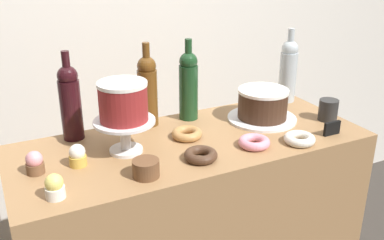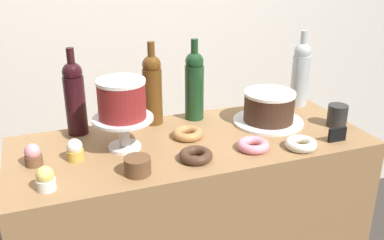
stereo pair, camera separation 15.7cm
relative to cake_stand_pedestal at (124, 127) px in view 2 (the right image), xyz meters
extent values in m
cube|color=silver|center=(0.24, 0.82, 0.27)|extent=(6.00, 0.05, 2.60)
cylinder|color=silver|center=(0.00, 0.00, -0.07)|extent=(0.11, 0.11, 0.01)
cylinder|color=silver|center=(0.00, 0.00, -0.02)|extent=(0.04, 0.04, 0.10)
cylinder|color=silver|center=(0.00, 0.00, 0.03)|extent=(0.21, 0.21, 0.01)
cylinder|color=maroon|center=(0.00, 0.00, 0.10)|extent=(0.16, 0.16, 0.12)
cylinder|color=white|center=(0.00, 0.00, 0.16)|extent=(0.16, 0.16, 0.01)
cylinder|color=white|center=(0.58, 0.04, -0.07)|extent=(0.28, 0.28, 0.01)
cylinder|color=#3D2619|center=(0.58, 0.04, -0.02)|extent=(0.20, 0.20, 0.11)
cylinder|color=white|center=(0.58, 0.04, 0.04)|extent=(0.20, 0.20, 0.01)
cylinder|color=#5B3814|center=(0.16, 0.19, 0.03)|extent=(0.08, 0.08, 0.22)
sphere|color=#5B3814|center=(0.16, 0.19, 0.16)|extent=(0.07, 0.07, 0.07)
cylinder|color=#5B3814|center=(0.16, 0.19, 0.21)|extent=(0.03, 0.03, 0.08)
cylinder|color=#B2BCC1|center=(0.81, 0.18, 0.03)|extent=(0.08, 0.08, 0.22)
sphere|color=#B2BCC1|center=(0.81, 0.18, 0.16)|extent=(0.07, 0.07, 0.07)
cylinder|color=#B2BCC1|center=(0.81, 0.18, 0.21)|extent=(0.03, 0.03, 0.08)
cylinder|color=#193D1E|center=(0.33, 0.18, 0.03)|extent=(0.08, 0.08, 0.22)
sphere|color=#193D1E|center=(0.33, 0.18, 0.16)|extent=(0.07, 0.07, 0.07)
cylinder|color=#193D1E|center=(0.33, 0.18, 0.21)|extent=(0.03, 0.03, 0.08)
cylinder|color=black|center=(-0.14, 0.19, 0.03)|extent=(0.08, 0.08, 0.22)
sphere|color=black|center=(-0.14, 0.19, 0.16)|extent=(0.07, 0.07, 0.07)
cylinder|color=black|center=(-0.14, 0.19, 0.21)|extent=(0.03, 0.03, 0.08)
cylinder|color=white|center=(-0.27, -0.19, -0.06)|extent=(0.06, 0.06, 0.03)
sphere|color=#EFDB6B|center=(-0.27, -0.19, -0.03)|extent=(0.05, 0.05, 0.05)
cylinder|color=brown|center=(-0.30, -0.02, -0.06)|extent=(0.06, 0.06, 0.03)
sphere|color=pink|center=(-0.30, -0.02, -0.03)|extent=(0.05, 0.05, 0.05)
cylinder|color=gold|center=(-0.17, -0.03, -0.06)|extent=(0.06, 0.06, 0.03)
sphere|color=white|center=(-0.17, -0.03, -0.03)|extent=(0.05, 0.05, 0.05)
torus|color=#472D1E|center=(0.20, -0.16, -0.06)|extent=(0.11, 0.11, 0.03)
torus|color=pink|center=(0.42, -0.16, -0.06)|extent=(0.11, 0.11, 0.03)
torus|color=silver|center=(0.58, -0.21, -0.06)|extent=(0.11, 0.11, 0.03)
torus|color=#B27F47|center=(0.24, 0.01, -0.06)|extent=(0.11, 0.11, 0.03)
cylinder|color=brown|center=(0.00, -0.19, -0.07)|extent=(0.08, 0.08, 0.01)
cylinder|color=brown|center=(0.00, -0.19, -0.06)|extent=(0.08, 0.08, 0.01)
cylinder|color=brown|center=(0.00, -0.19, -0.05)|extent=(0.08, 0.08, 0.01)
cylinder|color=brown|center=(0.00, -0.19, -0.04)|extent=(0.08, 0.08, 0.01)
cylinder|color=brown|center=(0.00, -0.19, -0.03)|extent=(0.08, 0.08, 0.01)
cube|color=black|center=(0.73, -0.20, -0.05)|extent=(0.07, 0.01, 0.05)
cylinder|color=#282828|center=(0.82, -0.08, -0.04)|extent=(0.08, 0.08, 0.09)
camera|label=1|loc=(-0.40, -1.32, 0.60)|focal=41.29mm
camera|label=2|loc=(-0.25, -1.38, 0.60)|focal=41.29mm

